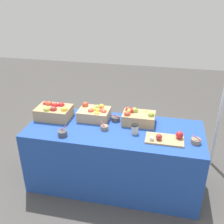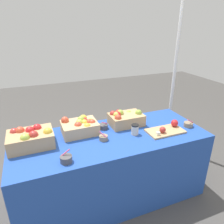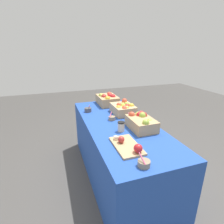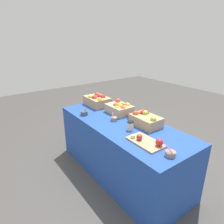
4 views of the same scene
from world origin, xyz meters
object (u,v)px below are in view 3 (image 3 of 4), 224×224
sample_bowl_extra (131,118)px  apple_crate_left (107,99)px  apple_crate_right (141,122)px  coffee_cup (121,127)px  cutting_board_front (128,145)px  sample_bowl_near (88,110)px  sample_bowl_mid (112,118)px  sample_bowl_far (144,163)px  apple_crate_middle (123,108)px

sample_bowl_extra → apple_crate_left: bearing=-173.8°
apple_crate_left → sample_bowl_extra: apple_crate_left is taller
apple_crate_right → coffee_cup: size_ratio=3.33×
cutting_board_front → sample_bowl_near: size_ratio=3.54×
cutting_board_front → sample_bowl_near: bearing=-172.5°
sample_bowl_mid → sample_bowl_far: size_ratio=0.95×
apple_crate_left → coffee_cup: (0.96, -0.16, -0.03)m
apple_crate_middle → sample_bowl_near: apple_crate_middle is taller
sample_bowl_near → sample_bowl_far: size_ratio=1.04×
sample_bowl_mid → sample_bowl_extra: size_ratio=0.99×
apple_crate_right → sample_bowl_near: (-0.72, -0.44, -0.05)m
sample_bowl_far → sample_bowl_extra: bearing=161.2°
sample_bowl_extra → coffee_cup: coffee_cup is taller
cutting_board_front → sample_bowl_mid: bearing=173.3°
sample_bowl_extra → cutting_board_front: bearing=-27.4°
sample_bowl_mid → apple_crate_right: bearing=34.5°
apple_crate_middle → sample_bowl_far: 1.13m
sample_bowl_near → coffee_cup: (0.71, 0.20, 0.03)m
sample_bowl_far → sample_bowl_extra: sample_bowl_far is taller
apple_crate_right → sample_bowl_extra: (-0.25, -0.00, -0.05)m
apple_crate_right → sample_bowl_extra: apple_crate_right is taller
sample_bowl_near → coffee_cup: size_ratio=1.00×
apple_crate_middle → coffee_cup: apple_crate_middle is taller
apple_crate_middle → sample_bowl_extra: size_ratio=3.52×
sample_bowl_near → sample_bowl_far: sample_bowl_near is taller
cutting_board_front → sample_bowl_near: sample_bowl_near is taller
cutting_board_front → coffee_cup: 0.34m
apple_crate_right → sample_bowl_mid: size_ratio=3.65×
cutting_board_front → sample_bowl_mid: size_ratio=3.88×
sample_bowl_near → sample_bowl_far: bearing=6.2°
apple_crate_left → coffee_cup: 0.97m
apple_crate_left → apple_crate_middle: apple_crate_left is taller
sample_bowl_mid → sample_bowl_far: bearing=-4.3°
sample_bowl_near → sample_bowl_mid: size_ratio=1.10×
cutting_board_front → sample_bowl_far: (0.28, 0.01, 0.00)m
apple_crate_left → sample_bowl_mid: 0.65m
apple_crate_right → apple_crate_left: bearing=-175.3°
sample_bowl_far → apple_crate_right: bearing=154.1°
sample_bowl_far → apple_crate_middle: bearing=165.3°
apple_crate_left → apple_crate_right: bearing=4.7°
apple_crate_middle → coffee_cup: bearing=-25.1°
sample_bowl_mid → coffee_cup: bearing=-1.8°
cutting_board_front → apple_crate_right: bearing=137.2°
apple_crate_middle → apple_crate_right: (0.49, 0.01, -0.00)m
sample_bowl_far → apple_crate_left: bearing=172.2°
sample_bowl_mid → coffee_cup: coffee_cup is taller
sample_bowl_near → coffee_cup: same height
sample_bowl_far → sample_bowl_near: bearing=-173.8°
sample_bowl_near → sample_bowl_mid: sample_bowl_near is taller
sample_bowl_far → coffee_cup: 0.61m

